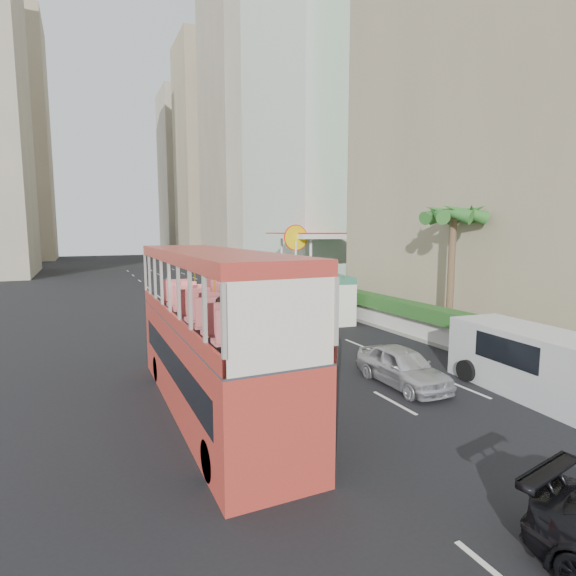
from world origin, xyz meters
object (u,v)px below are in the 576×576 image
palm_tree (451,275)px  double_decker_bus (211,332)px  van_asset (247,309)px  minibus_near (283,302)px  panel_van_near (530,361)px  car_silver_lane_b (402,385)px  car_silver_lane_a (266,358)px  minibus_far (319,296)px  panel_van_far (247,283)px  shell_station (315,263)px

palm_tree → double_decker_bus: bearing=-163.8°
van_asset → minibus_near: minibus_near is taller
van_asset → panel_van_near: panel_van_near is taller
car_silver_lane_b → panel_van_near: panel_van_near is taller
car_silver_lane_a → panel_van_near: 10.41m
minibus_far → palm_tree: bearing=-60.7°
double_decker_bus → car_silver_lane_a: (3.73, 4.64, -2.53)m
car_silver_lane_a → minibus_near: size_ratio=0.78×
double_decker_bus → palm_tree: bearing=16.2°
car_silver_lane_b → panel_van_near: 4.46m
van_asset → double_decker_bus: bearing=-121.2°
panel_van_far → car_silver_lane_b: bearing=-106.1°
panel_van_near → shell_station: size_ratio=0.71×
double_decker_bus → shell_station: (16.00, 23.00, 0.22)m
minibus_near → palm_tree: bearing=-37.2°
shell_station → van_asset: bearing=-146.5°
car_silver_lane_a → car_silver_lane_b: bearing=-69.6°
palm_tree → van_asset: bearing=116.1°
van_asset → car_silver_lane_b: bearing=-99.4°
minibus_near → shell_station: bearing=65.6°
minibus_near → shell_station: 14.61m
van_asset → shell_station: shell_station is taller
car_silver_lane_b → shell_station: shell_station is taller
van_asset → minibus_far: bearing=-66.6°
double_decker_bus → car_silver_lane_a: 6.47m
car_silver_lane_a → palm_tree: (10.07, -0.64, 3.38)m
palm_tree → car_silver_lane_b: bearing=-145.4°
van_asset → palm_tree: palm_tree is taller
van_asset → shell_station: (8.70, 5.76, 2.75)m
double_decker_bus → car_silver_lane_a: double_decker_bus is taller
double_decker_bus → car_silver_lane_a: bearing=51.2°
double_decker_bus → car_silver_lane_b: 7.42m
car_silver_lane_a → palm_tree: bearing=-14.1°
car_silver_lane_b → panel_van_far: 25.58m
double_decker_bus → van_asset: bearing=67.0°
double_decker_bus → palm_tree: size_ratio=1.72×
minibus_far → panel_van_near: (0.01, -15.28, -0.32)m
minibus_near → panel_van_far: (2.48, 13.43, -0.39)m
van_asset → minibus_far: 6.22m
car_silver_lane_a → minibus_near: minibus_near is taller
car_silver_lane_a → minibus_near: (3.74, 6.58, 1.35)m
palm_tree → shell_station: bearing=83.4°
van_asset → shell_station: 10.79m
double_decker_bus → panel_van_near: size_ratio=1.94×
car_silver_lane_a → car_silver_lane_b: (3.21, -5.37, 0.00)m
panel_van_far → palm_tree: bearing=-88.7°
car_silver_lane_a → panel_van_near: size_ratio=0.84×
car_silver_lane_a → minibus_near: 7.69m
car_silver_lane_a → van_asset: bearing=63.7°
car_silver_lane_b → panel_van_far: (3.01, 25.38, 0.96)m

